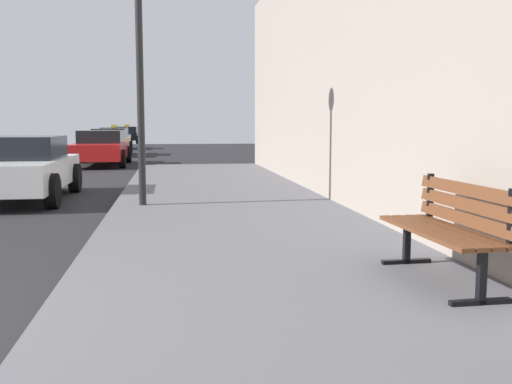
{
  "coord_description": "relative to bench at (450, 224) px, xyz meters",
  "views": [
    {
      "loc": [
        2.99,
        -4.05,
        1.53
      ],
      "look_at": [
        3.83,
        1.76,
        0.84
      ],
      "focal_mm": 41.27,
      "sensor_mm": 36.0,
      "label": 1
    }
  ],
  "objects": [
    {
      "name": "street_lamp",
      "position": [
        -2.89,
        5.33,
        2.24
      ],
      "size": [
        0.36,
        0.36,
        3.97
      ],
      "color": "black",
      "rests_on": "sidewalk"
    },
    {
      "name": "bench",
      "position": [
        0.0,
        0.0,
        0.0
      ],
      "size": [
        0.54,
        1.6,
        0.89
      ],
      "rotation": [
        0.0,
        0.0,
        0.03
      ],
      "color": "brown",
      "rests_on": "sidewalk"
    },
    {
      "name": "car_red",
      "position": [
        -4.91,
        17.22,
        -0.01
      ],
      "size": [
        1.94,
        4.55,
        1.27
      ],
      "rotation": [
        0.0,
        0.0,
        3.14
      ],
      "color": "red",
      "rests_on": "ground_plane"
    },
    {
      "name": "sidewalk",
      "position": [
        -1.39,
        -0.71,
        -0.59
      ],
      "size": [
        4.0,
        32.0,
        0.15
      ],
      "primitive_type": "cube",
      "color": "#5B5B60",
      "rests_on": "ground_plane"
    },
    {
      "name": "car_yellow",
      "position": [
        -5.29,
        24.03,
        -0.01
      ],
      "size": [
        1.92,
        4.4,
        1.27
      ],
      "rotation": [
        0.0,
        0.0,
        3.14
      ],
      "color": "yellow",
      "rests_on": "ground_plane"
    },
    {
      "name": "car_white",
      "position": [
        -5.41,
        7.48,
        -0.02
      ],
      "size": [
        1.97,
        4.01,
        1.27
      ],
      "rotation": [
        0.0,
        0.0,
        3.14
      ],
      "color": "white",
      "rests_on": "ground_plane"
    },
    {
      "name": "car_black",
      "position": [
        -5.7,
        41.07,
        -0.01
      ],
      "size": [
        1.93,
        4.29,
        1.43
      ],
      "rotation": [
        0.0,
        0.0,
        3.14
      ],
      "color": "black",
      "rests_on": "ground_plane"
    },
    {
      "name": "car_silver",
      "position": [
        -5.74,
        31.3,
        -0.01
      ],
      "size": [
        1.92,
        4.24,
        1.43
      ],
      "rotation": [
        0.0,
        0.0,
        3.14
      ],
      "color": "#B7B7BF",
      "rests_on": "ground_plane"
    }
  ]
}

